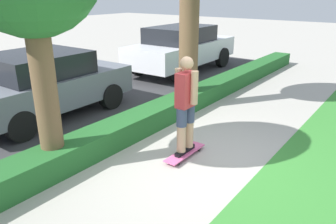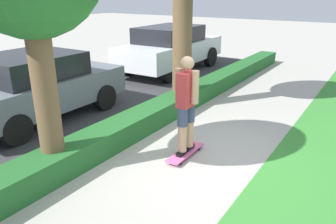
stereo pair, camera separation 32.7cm
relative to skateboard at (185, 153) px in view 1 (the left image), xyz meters
name	(u,v)px [view 1 (the left image)]	position (x,y,z in m)	size (l,w,h in m)	color
ground_plane	(195,162)	(-0.05, -0.25, -0.07)	(60.00, 60.00, 0.00)	#ADA89E
street_asphalt	(49,111)	(-0.05, 3.95, -0.06)	(18.05, 5.00, 0.01)	#38383A
hedge_row	(127,128)	(-0.05, 1.35, 0.15)	(18.05, 0.60, 0.43)	#236028
skateboard	(185,153)	(0.00, 0.00, 0.00)	(0.96, 0.24, 0.08)	#DB5B93
skater_person	(186,104)	(0.00, 0.00, 0.91)	(0.50, 0.43, 1.69)	black
parked_car_middle	(43,83)	(-0.19, 3.82, 0.69)	(3.85, 2.06, 1.46)	slate
parked_car_rear	(182,48)	(5.44, 3.81, 0.78)	(4.77, 1.96, 1.60)	silver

